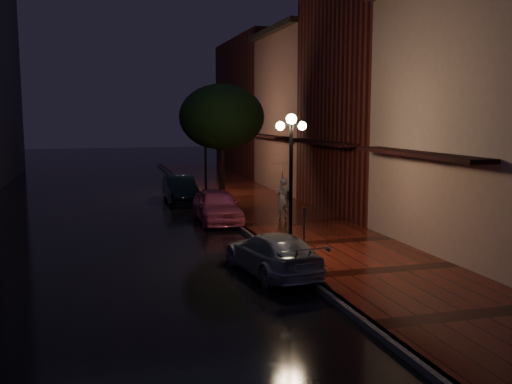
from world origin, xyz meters
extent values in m
plane|color=black|center=(0.00, 0.00, 0.00)|extent=(120.00, 120.00, 0.00)
cube|color=#49170D|center=(2.25, 0.00, 0.07)|extent=(4.50, 60.00, 0.15)
cube|color=#595451|center=(0.00, 0.00, 0.07)|extent=(0.25, 60.00, 0.15)
cube|color=gray|center=(7.00, -6.00, 4.25)|extent=(5.00, 8.00, 8.50)
cube|color=#511914|center=(7.00, 2.00, 5.50)|extent=(5.00, 8.00, 11.00)
cube|color=#8C5951|center=(7.00, 10.00, 4.50)|extent=(5.00, 8.00, 9.00)
cube|color=#511914|center=(7.00, 20.00, 5.00)|extent=(5.00, 12.00, 10.00)
cylinder|color=black|center=(0.35, -5.00, 2.15)|extent=(0.12, 0.12, 4.00)
cylinder|color=black|center=(0.35, -5.00, 0.30)|extent=(0.36, 0.36, 0.30)
cube|color=black|center=(0.35, -5.00, 4.15)|extent=(0.70, 0.08, 0.08)
sphere|color=#F9D995|center=(0.35, -5.00, 4.30)|extent=(0.32, 0.32, 0.32)
sphere|color=#F9D995|center=(0.00, -5.00, 4.10)|extent=(0.26, 0.26, 0.26)
sphere|color=#F9D995|center=(0.70, -5.00, 4.10)|extent=(0.26, 0.26, 0.26)
cylinder|color=black|center=(0.35, 9.00, 2.15)|extent=(0.12, 0.12, 4.00)
cylinder|color=black|center=(0.35, 9.00, 0.30)|extent=(0.36, 0.36, 0.30)
cube|color=black|center=(0.35, 9.00, 4.15)|extent=(0.70, 0.08, 0.08)
sphere|color=#F9D995|center=(0.35, 9.00, 4.30)|extent=(0.32, 0.32, 0.32)
sphere|color=#F9D995|center=(0.00, 9.00, 4.10)|extent=(0.26, 0.26, 0.26)
sphere|color=#F9D995|center=(0.70, 9.00, 4.10)|extent=(0.26, 0.26, 0.26)
cylinder|color=black|center=(0.60, 6.00, 1.75)|extent=(0.28, 0.28, 3.20)
ellipsoid|color=black|center=(0.60, 6.00, 4.35)|extent=(4.16, 4.16, 3.20)
sphere|color=black|center=(1.30, 6.60, 3.75)|extent=(1.80, 1.80, 1.80)
sphere|color=black|center=(0.00, 5.30, 3.85)|extent=(1.80, 1.80, 1.80)
imported|color=#DD5B86|center=(-0.60, 1.54, 0.70)|extent=(1.74, 4.15, 1.40)
imported|color=black|center=(-1.25, 7.75, 0.68)|extent=(1.46, 4.12, 1.35)
imported|color=#A0A2A8|center=(-0.71, -6.51, 0.58)|extent=(2.15, 4.21, 1.17)
imported|color=silver|center=(2.05, 0.91, 1.01)|extent=(0.72, 0.57, 1.71)
imported|color=silver|center=(2.05, 0.91, 2.09)|extent=(1.00, 1.01, 0.91)
cylinder|color=black|center=(2.05, 0.91, 1.41)|extent=(0.02, 0.02, 1.37)
cube|color=black|center=(2.33, 0.86, 1.12)|extent=(0.14, 0.32, 0.34)
cylinder|color=black|center=(1.00, -4.46, 0.72)|extent=(0.06, 0.06, 1.13)
cube|color=black|center=(1.00, -4.46, 1.38)|extent=(0.14, 0.11, 0.23)
camera|label=1|loc=(-5.38, -21.37, 4.40)|focal=40.00mm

